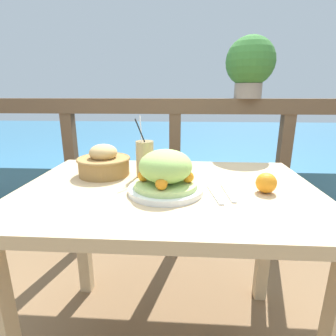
{
  "coord_description": "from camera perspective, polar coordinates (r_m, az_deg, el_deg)",
  "views": [
    {
      "loc": [
        0.05,
        -0.92,
        1.09
      ],
      "look_at": [
        -0.0,
        0.04,
        0.82
      ],
      "focal_mm": 28.0,
      "sensor_mm": 36.0,
      "label": 1
    }
  ],
  "objects": [
    {
      "name": "drink_glass",
      "position": [
        1.07,
        -5.04,
        1.91
      ],
      "size": [
        0.08,
        0.07,
        0.25
      ],
      "color": "tan",
      "rests_on": "patio_table"
    },
    {
      "name": "salad_plate",
      "position": [
        0.9,
        -0.54,
        -1.38
      ],
      "size": [
        0.26,
        0.26,
        0.15
      ],
      "color": "silver",
      "rests_on": "patio_table"
    },
    {
      "name": "fork",
      "position": [
        0.92,
        10.11,
        -5.58
      ],
      "size": [
        0.04,
        0.18,
        0.0
      ],
      "color": "silver",
      "rests_on": "patio_table"
    },
    {
      "name": "bread_basket",
      "position": [
        1.14,
        -13.77,
        1.11
      ],
      "size": [
        0.22,
        0.22,
        0.13
      ],
      "color": "olive",
      "rests_on": "patio_table"
    },
    {
      "name": "patio_table",
      "position": [
        1.02,
        0.08,
        -9.82
      ],
      "size": [
        1.09,
        0.75,
        0.76
      ],
      "color": "tan",
      "rests_on": "ground_plane"
    },
    {
      "name": "railing_fence",
      "position": [
        1.68,
        1.51,
        3.48
      ],
      "size": [
        2.8,
        0.08,
        1.06
      ],
      "color": "brown",
      "rests_on": "ground_plane"
    },
    {
      "name": "sea_backdrop",
      "position": [
        4.23,
        2.63,
        4.16
      ],
      "size": [
        12.0,
        4.0,
        0.45
      ],
      "color": "teal",
      "rests_on": "ground_plane"
    },
    {
      "name": "orange_near_basket",
      "position": [
        0.97,
        20.59,
        -3.05
      ],
      "size": [
        0.07,
        0.07,
        0.07
      ],
      "color": "orange",
      "rests_on": "patio_table"
    },
    {
      "name": "potted_plant",
      "position": [
        1.69,
        17.43,
        20.76
      ],
      "size": [
        0.28,
        0.28,
        0.35
      ],
      "color": "gray",
      "rests_on": "railing_fence"
    },
    {
      "name": "knife",
      "position": [
        0.94,
        12.9,
        -5.16
      ],
      "size": [
        0.03,
        0.18,
        0.0
      ],
      "color": "silver",
      "rests_on": "patio_table"
    }
  ]
}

